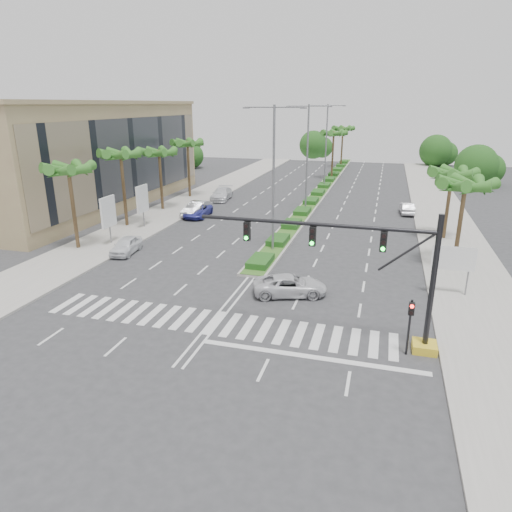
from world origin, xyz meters
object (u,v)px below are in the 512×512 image
Objects in this scene: car_parked_a at (126,245)px; car_parked_b at (197,209)px; car_parked_c at (198,211)px; car_parked_d at (222,194)px; car_crossing at (290,285)px; car_right at (407,208)px.

car_parked_b is (0.42, 14.24, 0.11)m from car_parked_a.
car_parked_d is at bearing 89.89° from car_parked_c.
car_parked_c is (0.72, 13.82, -0.01)m from car_parked_a.
car_parked_a is at bearing -96.89° from car_parked_d.
car_crossing is at bearing -25.33° from car_parked_a.
car_parked_b is at bearing 80.89° from car_parked_a.
car_right is (22.55, 7.92, -0.02)m from car_parked_c.
car_parked_b is at bearing -94.29° from car_parked_d.
car_parked_c is 0.91× the size of car_parked_d.
car_right is at bearing -11.27° from car_parked_d.
car_parked_a is 31.85m from car_right.
car_parked_c is at bearing -49.04° from car_parked_b.
car_crossing is at bearing -56.71° from car_parked_c.
car_parked_d is at bearing 82.58° from car_parked_a.
car_crossing reaches higher than car_right.
car_parked_b reaches higher than car_crossing.
car_parked_d reaches higher than car_crossing.
car_parked_a is 14.25m from car_parked_b.
car_parked_a reaches higher than car_parked_c.
car_parked_a reaches higher than car_right.
car_parked_a is 0.83× the size of car_parked_c.
car_parked_d reaches higher than car_right.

